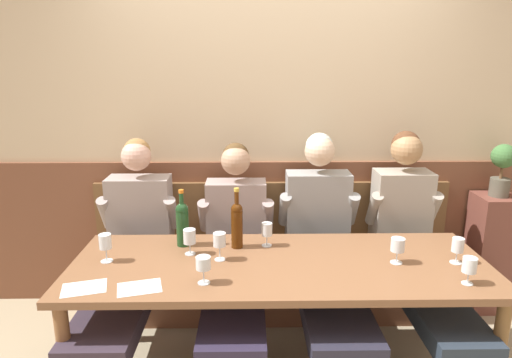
% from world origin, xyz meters
% --- Properties ---
extents(room_wall_back, '(6.80, 0.08, 2.80)m').
position_xyz_m(room_wall_back, '(0.00, 1.09, 1.40)').
color(room_wall_back, beige).
rests_on(room_wall_back, ground).
extents(wood_wainscot_panel, '(6.80, 0.03, 1.09)m').
position_xyz_m(wood_wainscot_panel, '(0.00, 1.04, 0.54)').
color(wood_wainscot_panel, brown).
rests_on(wood_wainscot_panel, ground).
extents(wall_bench, '(2.60, 0.42, 0.94)m').
position_xyz_m(wall_bench, '(0.00, 0.83, 0.28)').
color(wall_bench, brown).
rests_on(wall_bench, ground).
extents(dining_table, '(2.30, 0.83, 0.72)m').
position_xyz_m(dining_table, '(0.00, 0.12, 0.65)').
color(dining_table, brown).
rests_on(dining_table, ground).
extents(person_left_seat, '(0.53, 1.28, 1.30)m').
position_xyz_m(person_left_seat, '(-0.92, 0.45, 0.62)').
color(person_left_seat, '#2F2933').
rests_on(person_left_seat, ground).
extents(person_center_left_seat, '(0.51, 1.28, 1.27)m').
position_xyz_m(person_center_left_seat, '(-0.26, 0.44, 0.61)').
color(person_center_left_seat, '#2E3741').
rests_on(person_center_left_seat, ground).
extents(person_right_seat, '(0.54, 1.28, 1.33)m').
position_xyz_m(person_right_seat, '(0.31, 0.46, 0.63)').
color(person_right_seat, '#352A35').
rests_on(person_right_seat, ground).
extents(person_center_right_seat, '(0.49, 1.29, 1.34)m').
position_xyz_m(person_center_right_seat, '(0.90, 0.48, 0.66)').
color(person_center_right_seat, '#37253A').
rests_on(person_center_right_seat, ground).
extents(wine_bottle_green_tall, '(0.07, 0.07, 0.37)m').
position_xyz_m(wine_bottle_green_tall, '(-0.24, 0.33, 0.87)').
color(wine_bottle_green_tall, '#492207').
rests_on(wine_bottle_green_tall, dining_table).
extents(wine_bottle_clear_water, '(0.08, 0.08, 0.35)m').
position_xyz_m(wine_bottle_clear_water, '(-0.57, 0.37, 0.87)').
color(wine_bottle_clear_water, '#1A401D').
rests_on(wine_bottle_clear_water, dining_table).
extents(wine_glass_center_front, '(0.06, 0.06, 0.14)m').
position_xyz_m(wine_glass_center_front, '(-0.06, 0.35, 0.82)').
color(wine_glass_center_front, silver).
rests_on(wine_glass_center_front, dining_table).
extents(wine_glass_left_end, '(0.08, 0.08, 0.14)m').
position_xyz_m(wine_glass_left_end, '(-0.40, -0.11, 0.82)').
color(wine_glass_left_end, silver).
rests_on(wine_glass_left_end, dining_table).
extents(wine_glass_center_rear, '(0.07, 0.07, 0.16)m').
position_xyz_m(wine_glass_center_rear, '(-0.33, 0.16, 0.84)').
color(wine_glass_center_rear, silver).
rests_on(wine_glass_center_rear, dining_table).
extents(wine_glass_by_bottle, '(0.07, 0.07, 0.14)m').
position_xyz_m(wine_glass_by_bottle, '(0.92, -0.14, 0.82)').
color(wine_glass_by_bottle, silver).
rests_on(wine_glass_by_bottle, dining_table).
extents(wine_glass_mid_right, '(0.08, 0.08, 0.14)m').
position_xyz_m(wine_glass_mid_right, '(0.64, 0.10, 0.83)').
color(wine_glass_mid_right, silver).
rests_on(wine_glass_mid_right, dining_table).
extents(wine_glass_right_end, '(0.07, 0.07, 0.15)m').
position_xyz_m(wine_glass_right_end, '(0.97, 0.10, 0.82)').
color(wine_glass_right_end, silver).
rests_on(wine_glass_right_end, dining_table).
extents(wine_glass_near_bucket, '(0.07, 0.07, 0.15)m').
position_xyz_m(wine_glass_near_bucket, '(-0.51, 0.24, 0.82)').
color(wine_glass_near_bucket, silver).
rests_on(wine_glass_near_bucket, dining_table).
extents(wine_glass_mid_left, '(0.07, 0.07, 0.16)m').
position_xyz_m(wine_glass_mid_left, '(-0.96, 0.15, 0.83)').
color(wine_glass_mid_left, silver).
rests_on(wine_glass_mid_left, dining_table).
extents(tasting_sheet_left_guest, '(0.24, 0.20, 0.00)m').
position_xyz_m(tasting_sheet_left_guest, '(-0.98, -0.16, 0.72)').
color(tasting_sheet_left_guest, white).
rests_on(tasting_sheet_left_guest, dining_table).
extents(tasting_sheet_right_guest, '(0.24, 0.20, 0.00)m').
position_xyz_m(tasting_sheet_right_guest, '(-0.71, -0.16, 0.72)').
color(tasting_sheet_right_guest, white).
rests_on(tasting_sheet_right_guest, dining_table).
extents(corner_pedestal, '(0.28, 0.28, 0.87)m').
position_xyz_m(corner_pedestal, '(1.60, 0.86, 0.44)').
color(corner_pedestal, brown).
rests_on(corner_pedestal, ground).
extents(potted_plant, '(0.17, 0.17, 0.37)m').
position_xyz_m(potted_plant, '(1.60, 0.86, 1.09)').
color(potted_plant, '#5A5547').
rests_on(potted_plant, corner_pedestal).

